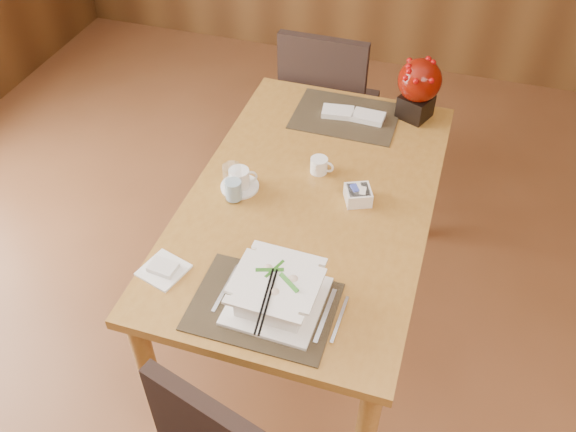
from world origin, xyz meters
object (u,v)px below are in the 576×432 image
(berry_decor, at_px, (419,86))
(bread_plate, at_px, (164,270))
(water_glass, at_px, (233,183))
(far_chair, at_px, (326,103))
(dining_table, at_px, (311,215))
(creamer_jug, at_px, (319,165))
(sugar_caddy, at_px, (358,195))
(soup_setting, at_px, (277,292))
(coffee_cup, at_px, (239,180))

(berry_decor, distance_m, bread_plate, 1.33)
(water_glass, xyz_separation_m, far_chair, (0.09, 1.04, -0.29))
(dining_table, relative_size, water_glass, 9.56)
(creamer_jug, xyz_separation_m, sugar_caddy, (0.18, -0.12, -0.00))
(sugar_caddy, distance_m, far_chair, 1.00)
(creamer_jug, xyz_separation_m, bread_plate, (-0.35, -0.66, -0.03))
(creamer_jug, bearing_deg, soup_setting, -81.38)
(dining_table, height_order, sugar_caddy, sugar_caddy)
(coffee_cup, xyz_separation_m, far_chair, (0.09, 0.97, -0.24))
(coffee_cup, height_order, far_chair, far_chair)
(water_glass, distance_m, far_chair, 1.08)
(sugar_caddy, bearing_deg, water_glass, -163.75)
(coffee_cup, relative_size, far_chair, 0.15)
(berry_decor, bearing_deg, creamer_jug, -121.01)
(water_glass, height_order, berry_decor, berry_decor)
(soup_setting, distance_m, water_glass, 0.52)
(creamer_jug, distance_m, sugar_caddy, 0.22)
(creamer_jug, height_order, bread_plate, creamer_jug)
(dining_table, bearing_deg, creamer_jug, 94.69)
(far_chair, bearing_deg, dining_table, 101.30)
(dining_table, height_order, berry_decor, berry_decor)
(berry_decor, relative_size, far_chair, 0.28)
(creamer_jug, bearing_deg, coffee_cup, -140.73)
(berry_decor, bearing_deg, coffee_cup, -129.62)
(soup_setting, relative_size, far_chair, 0.31)
(sugar_caddy, xyz_separation_m, far_chair, (-0.35, 0.91, -0.23))
(creamer_jug, distance_m, bread_plate, 0.75)
(coffee_cup, xyz_separation_m, water_glass, (0.00, -0.07, 0.04))
(sugar_caddy, relative_size, bread_plate, 0.68)
(bread_plate, height_order, far_chair, far_chair)
(soup_setting, height_order, berry_decor, berry_decor)
(soup_setting, xyz_separation_m, bread_plate, (-0.40, 0.01, -0.05))
(dining_table, xyz_separation_m, sugar_caddy, (0.17, 0.03, 0.12))
(creamer_jug, relative_size, sugar_caddy, 0.95)
(berry_decor, bearing_deg, bread_plate, -119.50)
(soup_setting, bearing_deg, creamer_jug, 95.79)
(soup_setting, xyz_separation_m, berry_decor, (0.25, 1.17, 0.10))
(far_chair, bearing_deg, berry_decor, 148.30)
(berry_decor, bearing_deg, soup_setting, -102.05)
(berry_decor, height_order, far_chair, berry_decor)
(berry_decor, bearing_deg, sugar_caddy, -100.39)
(dining_table, height_order, coffee_cup, coffee_cup)
(dining_table, height_order, far_chair, far_chair)
(bread_plate, bearing_deg, dining_table, 54.24)
(coffee_cup, distance_m, water_glass, 0.08)
(dining_table, xyz_separation_m, creamer_jug, (-0.01, 0.15, 0.13))
(soup_setting, height_order, coffee_cup, soup_setting)
(berry_decor, xyz_separation_m, bread_plate, (-0.65, -1.15, -0.15))
(creamer_jug, height_order, berry_decor, berry_decor)
(far_chair, bearing_deg, bread_plate, 83.01)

